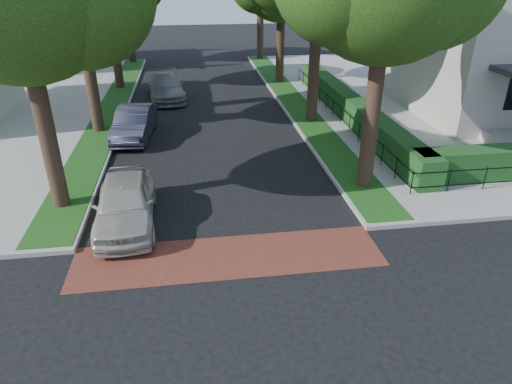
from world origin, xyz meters
TOP-DOWN VIEW (x-y plane):
  - ground at (0.00, 0.00)m, footprint 120.00×120.00m
  - sidewalk_ne at (19.50, 19.00)m, footprint 30.00×30.00m
  - crosswalk_far at (0.00, 3.20)m, footprint 9.00×2.20m
  - grass_strip_ne at (5.40, 19.10)m, footprint 1.60×29.80m
  - grass_strip_nw at (-5.40, 19.10)m, footprint 1.60×29.80m
  - hedge_main_road at (7.70, 15.00)m, footprint 1.00×18.00m
  - fence_main_road at (6.90, 15.00)m, footprint 0.06×18.00m
  - parked_car_front at (-3.13, 5.59)m, footprint 2.08×4.69m
  - parked_car_middle at (-3.60, 14.03)m, footprint 1.99×4.67m
  - parked_car_rear at (-2.30, 21.06)m, footprint 2.62×5.31m

SIDE VIEW (x-z plane):
  - ground at x=0.00m, z-range 0.00..0.00m
  - crosswalk_far at x=0.00m, z-range 0.00..0.01m
  - sidewalk_ne at x=19.50m, z-range 0.00..0.15m
  - grass_strip_ne at x=5.40m, z-range 0.15..0.17m
  - grass_strip_nw at x=-5.40m, z-range 0.15..0.17m
  - fence_main_road at x=6.90m, z-range 0.15..1.05m
  - parked_car_rear at x=-2.30m, z-range 0.00..1.48m
  - parked_car_middle at x=-3.60m, z-range 0.00..1.50m
  - hedge_main_road at x=7.70m, z-range 0.15..1.35m
  - parked_car_front at x=-3.13m, z-range 0.00..1.57m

